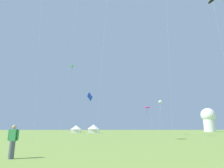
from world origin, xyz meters
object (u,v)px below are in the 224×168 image
object	(u,v)px
kite_blue_diamond	(90,97)
festival_tent_left	(76,129)
person_spectator	(13,142)
festival_tent_center	(94,128)
observatory_dome	(208,118)
kite_green_parafoil	(72,67)
kite_magenta_parafoil	(147,107)
kite_black_parafoil	(212,0)
kite_white_parafoil	(160,102)

from	to	relation	value
kite_blue_diamond	festival_tent_left	distance (m)	20.38
kite_blue_diamond	person_spectator	distance (m)	43.52
festival_tent_center	kite_blue_diamond	bearing A→B (deg)	-90.35
festival_tent_left	observatory_dome	size ratio (longest dim) A/B	0.38
kite_blue_diamond	festival_tent_center	world-z (taller)	kite_blue_diamond
kite_green_parafoil	kite_magenta_parafoil	distance (m)	27.21
kite_blue_diamond	festival_tent_center	bearing A→B (deg)	89.65
kite_blue_diamond	kite_black_parafoil	world-z (taller)	kite_black_parafoil
kite_black_parafoil	kite_white_parafoil	bearing A→B (deg)	131.33
kite_black_parafoil	festival_tent_center	distance (m)	52.89
person_spectator	kite_black_parafoil	bearing A→B (deg)	42.93
kite_white_parafoil	festival_tent_left	bearing A→B (deg)	142.67
kite_magenta_parafoil	festival_tent_left	size ratio (longest dim) A/B	2.02
kite_white_parafoil	observatory_dome	distance (m)	48.32
kite_blue_diamond	kite_green_parafoil	bearing A→B (deg)	140.64
kite_blue_diamond	festival_tent_left	world-z (taller)	kite_blue_diamond
kite_white_parafoil	kite_black_parafoil	size ratio (longest dim) A/B	0.28
kite_blue_diamond	kite_black_parafoil	bearing A→B (deg)	-25.49
kite_black_parafoil	person_spectator	bearing A→B (deg)	-137.07
kite_white_parafoil	observatory_dome	size ratio (longest dim) A/B	0.85
kite_green_parafoil	kite_blue_diamond	world-z (taller)	kite_green_parafoil
kite_blue_diamond	observatory_dome	distance (m)	61.84
kite_green_parafoil	kite_black_parafoil	world-z (taller)	kite_black_parafoil
kite_magenta_parafoil	person_spectator	xyz separation A→B (m)	(-17.52, -47.20, -7.01)
kite_green_parafoil	kite_white_parafoil	world-z (taller)	kite_green_parafoil
person_spectator	observatory_dome	world-z (taller)	observatory_dome
kite_black_parafoil	festival_tent_left	size ratio (longest dim) A/B	7.91
kite_black_parafoil	kite_magenta_parafoil	bearing A→B (deg)	123.70
festival_tent_left	festival_tent_center	size ratio (longest dim) A/B	0.91
person_spectator	festival_tent_center	size ratio (longest dim) A/B	0.39
kite_white_parafoil	festival_tent_left	distance (m)	32.97
festival_tent_center	observatory_dome	xyz separation A→B (m)	(51.62, 16.33, 4.40)
festival_tent_center	observatory_dome	bearing A→B (deg)	17.56
kite_blue_diamond	kite_black_parafoil	size ratio (longest dim) A/B	0.36
person_spectator	festival_tent_center	world-z (taller)	festival_tent_center
kite_magenta_parafoil	observatory_dome	size ratio (longest dim) A/B	0.76
person_spectator	festival_tent_left	xyz separation A→B (m)	(-6.00, 59.76, 0.61)
kite_blue_diamond	kite_white_parafoil	world-z (taller)	kite_blue_diamond
kite_white_parafoil	person_spectator	xyz separation A→B (m)	(-19.58, -40.25, -7.81)
kite_green_parafoil	observatory_dome	bearing A→B (deg)	26.01
festival_tent_left	observatory_dome	xyz separation A→B (m)	(57.88, 16.33, 4.55)
kite_blue_diamond	kite_black_parafoil	distance (m)	39.53
kite_green_parafoil	kite_white_parafoil	distance (m)	29.62
person_spectator	observatory_dome	bearing A→B (deg)	55.72
festival_tent_left	kite_magenta_parafoil	bearing A→B (deg)	-28.10
kite_black_parafoil	observatory_dome	world-z (taller)	kite_black_parafoil
kite_green_parafoil	kite_black_parafoil	xyz separation A→B (m)	(36.50, -19.60, 10.52)
kite_white_parafoil	festival_tent_center	xyz separation A→B (m)	(-19.33, 19.51, -7.05)
kite_green_parafoil	person_spectator	bearing A→B (deg)	-82.53
person_spectator	kite_blue_diamond	bearing A→B (deg)	89.80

